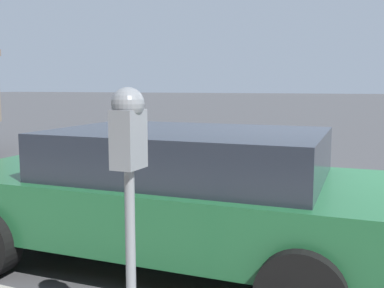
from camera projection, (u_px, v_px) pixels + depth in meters
name	position (u px, v px, depth m)	size (l,w,h in m)	color
ground_plane	(334.00, 251.00, 4.77)	(220.00, 220.00, 0.00)	#424244
parking_meter	(129.00, 153.00, 2.58)	(0.21, 0.19, 1.61)	gray
car_green	(175.00, 190.00, 4.43)	(2.25, 4.62, 1.32)	#1E5B33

